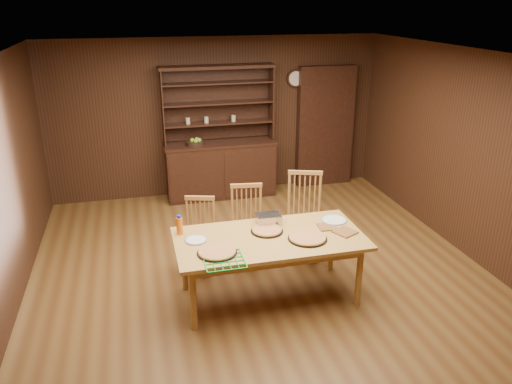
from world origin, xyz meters
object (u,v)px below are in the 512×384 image
object	(u,v)px
china_hutch	(220,162)
juice_bottle	(179,225)
dining_table	(270,243)
chair_left	(200,232)
chair_right	(304,212)
chair_center	(247,222)

from	to	relation	value
china_hutch	juice_bottle	bearing A→B (deg)	-108.70
china_hutch	dining_table	bearing A→B (deg)	-90.66
chair_left	juice_bottle	xyz separation A→B (m)	(-0.28, -0.51, 0.36)
chair_right	chair_center	bearing A→B (deg)	-161.87
chair_left	juice_bottle	distance (m)	0.68
chair_center	china_hutch	bearing A→B (deg)	95.93
dining_table	chair_right	size ratio (longest dim) A/B	1.82
dining_table	juice_bottle	size ratio (longest dim) A/B	9.36
chair_center	dining_table	bearing A→B (deg)	-79.15
dining_table	chair_center	bearing A→B (deg)	92.90
chair_left	chair_center	xyz separation A→B (m)	(0.61, 0.05, 0.05)
dining_table	chair_left	xyz separation A→B (m)	(-0.65, 0.83, -0.18)
china_hutch	chair_right	xyz separation A→B (m)	(0.67, -2.32, 0.00)
dining_table	chair_center	world-z (taller)	chair_center
chair_center	chair_right	world-z (taller)	chair_right
china_hutch	chair_center	bearing A→B (deg)	-92.02
dining_table	chair_right	xyz separation A→B (m)	(0.70, 0.87, -0.08)
dining_table	chair_right	world-z (taller)	chair_right
china_hutch	chair_right	bearing A→B (deg)	-73.95
chair_right	china_hutch	bearing A→B (deg)	124.94
dining_table	chair_center	xyz separation A→B (m)	(-0.04, 0.88, -0.14)
chair_center	juice_bottle	bearing A→B (deg)	-139.94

